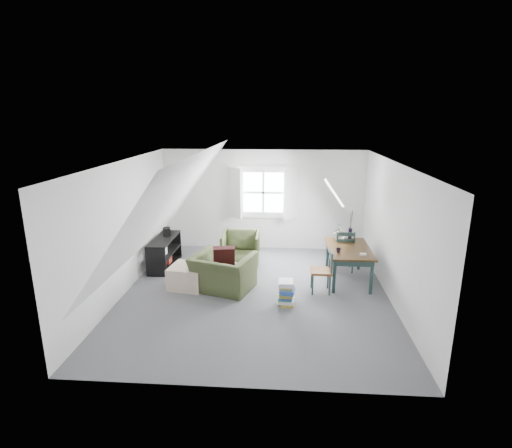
# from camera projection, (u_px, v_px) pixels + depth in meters

# --- Properties ---
(floor) EXTENTS (5.50, 5.50, 0.00)m
(floor) POSITION_uv_depth(u_px,v_px,m) (255.00, 293.00, 7.65)
(floor) COLOR #545459
(floor) RESTS_ON ground
(ceiling) EXTENTS (5.50, 5.50, 0.00)m
(ceiling) POSITION_uv_depth(u_px,v_px,m) (255.00, 163.00, 6.99)
(ceiling) COLOR white
(ceiling) RESTS_ON wall_back
(wall_back) EXTENTS (5.00, 0.00, 5.00)m
(wall_back) POSITION_uv_depth(u_px,v_px,m) (263.00, 200.00, 9.97)
(wall_back) COLOR silver
(wall_back) RESTS_ON ground
(wall_front) EXTENTS (5.00, 0.00, 5.00)m
(wall_front) POSITION_uv_depth(u_px,v_px,m) (239.00, 297.00, 4.68)
(wall_front) COLOR silver
(wall_front) RESTS_ON ground
(wall_left) EXTENTS (0.00, 5.50, 5.50)m
(wall_left) POSITION_uv_depth(u_px,v_px,m) (123.00, 228.00, 7.49)
(wall_left) COLOR silver
(wall_left) RESTS_ON ground
(wall_right) EXTENTS (0.00, 5.50, 5.50)m
(wall_right) POSITION_uv_depth(u_px,v_px,m) (394.00, 234.00, 7.15)
(wall_right) COLOR silver
(wall_right) RESTS_ON ground
(slope_left) EXTENTS (3.19, 5.50, 4.48)m
(slope_left) POSITION_uv_depth(u_px,v_px,m) (171.00, 202.00, 7.29)
(slope_left) COLOR white
(slope_left) RESTS_ON wall_left
(slope_right) EXTENTS (3.19, 5.50, 4.48)m
(slope_right) POSITION_uv_depth(u_px,v_px,m) (342.00, 204.00, 7.08)
(slope_right) COLOR white
(slope_right) RESTS_ON wall_right
(dormer_window) EXTENTS (1.71, 0.35, 1.30)m
(dormer_window) POSITION_uv_depth(u_px,v_px,m) (263.00, 193.00, 9.84)
(dormer_window) COLOR white
(dormer_window) RESTS_ON wall_back
(skylight) EXTENTS (0.35, 0.75, 0.47)m
(skylight) POSITION_uv_depth(u_px,v_px,m) (334.00, 192.00, 8.34)
(skylight) COLOR white
(skylight) RESTS_ON slope_right
(armchair_near) EXTENTS (1.35, 1.26, 0.72)m
(armchair_near) POSITION_uv_depth(u_px,v_px,m) (224.00, 289.00, 7.83)
(armchair_near) COLOR #384123
(armchair_near) RESTS_ON floor
(armchair_far) EXTENTS (0.84, 0.86, 0.77)m
(armchair_far) POSITION_uv_depth(u_px,v_px,m) (241.00, 265.00, 9.11)
(armchair_far) COLOR #384123
(armchair_far) RESTS_ON floor
(throw_pillow) EXTENTS (0.45, 0.30, 0.43)m
(throw_pillow) POSITION_uv_depth(u_px,v_px,m) (224.00, 256.00, 7.80)
(throw_pillow) COLOR #330E10
(throw_pillow) RESTS_ON armchair_near
(ottoman) EXTENTS (0.75, 0.75, 0.44)m
(ottoman) POSITION_uv_depth(u_px,v_px,m) (188.00, 276.00, 7.90)
(ottoman) COLOR #C2AA92
(ottoman) RESTS_ON floor
(dining_table) EXTENTS (0.85, 1.42, 0.71)m
(dining_table) POSITION_uv_depth(u_px,v_px,m) (349.00, 252.00, 8.11)
(dining_table) COLOR #301F0F
(dining_table) RESTS_ON floor
(demijohn) EXTENTS (0.24, 0.24, 0.34)m
(demijohn) POSITION_uv_depth(u_px,v_px,m) (339.00, 235.00, 8.49)
(demijohn) COLOR silver
(demijohn) RESTS_ON dining_table
(vase_twigs) EXTENTS (0.08, 0.09, 0.64)m
(vase_twigs) POSITION_uv_depth(u_px,v_px,m) (350.00, 233.00, 8.57)
(vase_twigs) COLOR black
(vase_twigs) RESTS_ON dining_table
(cup) EXTENTS (0.11, 0.11, 0.09)m
(cup) POSITION_uv_depth(u_px,v_px,m) (338.00, 252.00, 7.81)
(cup) COLOR black
(cup) RESTS_ON dining_table
(paper_box) EXTENTS (0.13, 0.09, 0.04)m
(paper_box) POSITION_uv_depth(u_px,v_px,m) (363.00, 255.00, 7.63)
(paper_box) COLOR white
(paper_box) RESTS_ON dining_table
(dining_chair_far) EXTENTS (0.43, 0.43, 0.93)m
(dining_chair_far) POSITION_uv_depth(u_px,v_px,m) (344.00, 250.00, 8.65)
(dining_chair_far) COLOR brown
(dining_chair_far) RESTS_ON floor
(dining_chair_near) EXTENTS (0.40, 0.40, 0.84)m
(dining_chair_near) POSITION_uv_depth(u_px,v_px,m) (323.00, 270.00, 7.62)
(dining_chair_near) COLOR brown
(dining_chair_near) RESTS_ON floor
(media_shelf) EXTENTS (0.43, 1.29, 0.66)m
(media_shelf) POSITION_uv_depth(u_px,v_px,m) (164.00, 254.00, 8.93)
(media_shelf) COLOR black
(media_shelf) RESTS_ON floor
(electronics_box) EXTENTS (0.23, 0.26, 0.18)m
(electronics_box) POSITION_uv_depth(u_px,v_px,m) (167.00, 232.00, 9.10)
(electronics_box) COLOR black
(electronics_box) RESTS_ON media_shelf
(magazine_stack) EXTENTS (0.33, 0.39, 0.44)m
(magazine_stack) POSITION_uv_depth(u_px,v_px,m) (286.00, 293.00, 7.17)
(magazine_stack) COLOR #B29933
(magazine_stack) RESTS_ON floor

